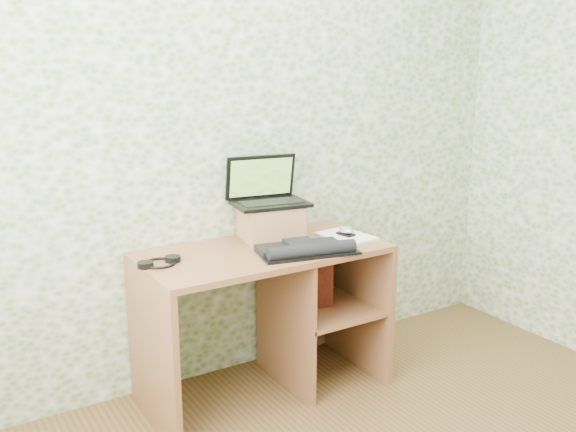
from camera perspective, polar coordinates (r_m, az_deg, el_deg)
wall_back at (r=3.28m, az=-4.99°, el=7.63°), size 3.50×0.00×3.50m
desk at (r=3.27m, az=-1.22°, el=-7.14°), size 1.20×0.60×0.75m
riser at (r=3.28m, az=-1.55°, el=-0.54°), size 0.33×0.29×0.17m
laptop at (r=3.28m, az=-1.92°, el=2.07°), size 0.40×0.31×0.25m
keyboard at (r=3.05m, az=1.52°, el=-2.94°), size 0.48×0.32×0.07m
headphones at (r=2.95m, az=-11.37°, el=-4.07°), size 0.21×0.17×0.03m
notepad at (r=3.33m, az=5.21°, el=-1.80°), size 0.23×0.31×0.01m
mouse at (r=3.33m, az=5.16°, el=-1.42°), size 0.07×0.11×0.03m
pen at (r=3.37m, az=5.20°, el=-1.45°), size 0.05×0.12×0.01m
red_box at (r=3.34m, az=2.04°, el=-5.95°), size 0.23×0.12×0.27m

